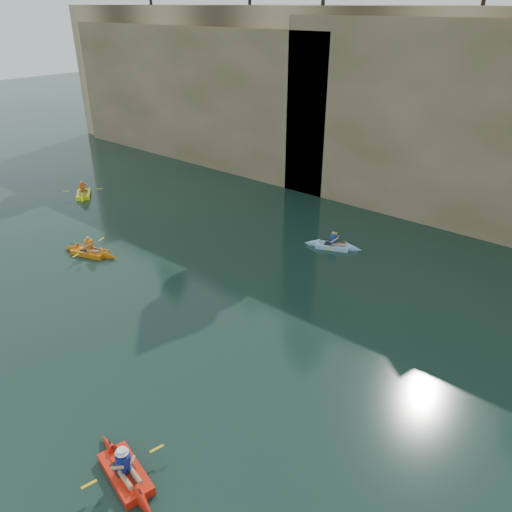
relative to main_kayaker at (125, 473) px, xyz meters
The scene contains 10 objects.
ground 1.28m from the main_kayaker, 149.28° to the left, with size 160.00×160.00×0.00m, color black.
cliff 31.22m from the main_kayaker, 92.04° to the left, with size 70.00×16.00×12.00m, color tan.
cliff_slab_west 31.80m from the main_kayaker, 132.21° to the left, with size 26.00×2.40×10.56m, color #9E8260.
cliff_slab_center 23.91m from the main_kayaker, 87.76° to the left, with size 24.00×2.40×11.40m, color #9E8260.
sea_cave_west 29.64m from the main_kayaker, 130.19° to the left, with size 4.50×1.00×4.00m, color black.
sea_cave_center 23.21m from the main_kayaker, 102.69° to the left, with size 3.50×1.00×3.20m, color black.
main_kayaker is the anchor object (origin of this frame).
kayaker_orange 14.51m from the main_kayaker, 150.09° to the left, with size 3.38×2.38×1.26m.
kayaker_yellow 23.77m from the main_kayaker, 149.61° to the left, with size 3.08×2.57×1.33m.
kayaker_ltblue_mid 16.28m from the main_kayaker, 101.80° to the left, with size 3.12×2.18×1.17m.
Camera 1 is at (9.89, -5.62, 11.63)m, focal length 35.00 mm.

